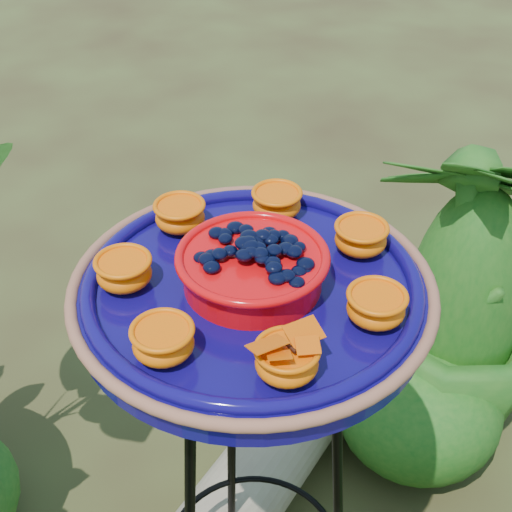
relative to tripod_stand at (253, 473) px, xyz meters
name	(u,v)px	position (x,y,z in m)	size (l,w,h in m)	color
tripod_stand	(253,473)	(0.00, 0.00, 0.00)	(0.38, 0.38, 0.91)	black
feeder_dish	(253,285)	(0.00, 0.00, 0.40)	(0.53, 0.53, 0.11)	#0E0757
driftwood_log	(267,463)	(0.18, 0.31, -0.45)	(0.20, 0.20, 0.59)	gray
shrub_back_right	(465,290)	(0.73, 0.33, -0.12)	(0.48, 0.48, 0.86)	#185216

